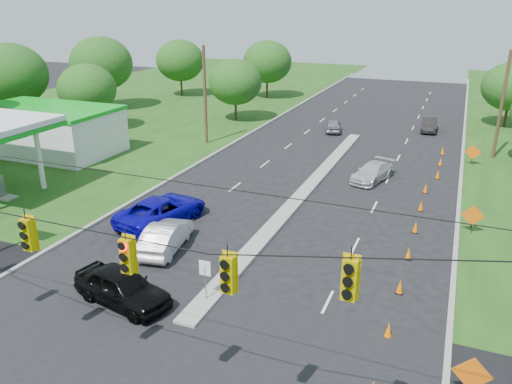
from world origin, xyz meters
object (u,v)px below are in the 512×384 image
at_px(gas_station, 34,129).
at_px(black_sedan, 122,287).
at_px(white_sedan, 166,236).
at_px(blue_pickup, 162,210).

relative_size(gas_station, black_sedan, 4.12).
bearing_deg(white_sedan, black_sedan, 90.77).
xyz_separation_m(gas_station, white_sedan, (19.26, -10.50, -1.82)).
relative_size(gas_station, white_sedan, 4.29).
distance_m(white_sedan, blue_pickup, 3.52).
bearing_deg(black_sedan, white_sedan, 22.79).
distance_m(black_sedan, white_sedan, 5.29).
distance_m(black_sedan, blue_pickup, 8.62).
bearing_deg(blue_pickup, white_sedan, 137.03).
distance_m(gas_station, white_sedan, 22.01).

